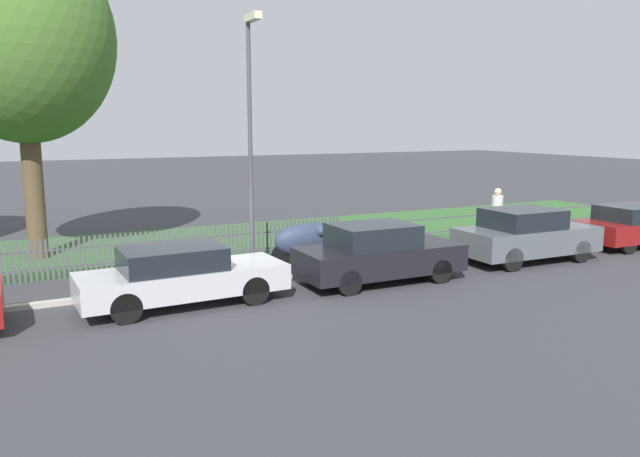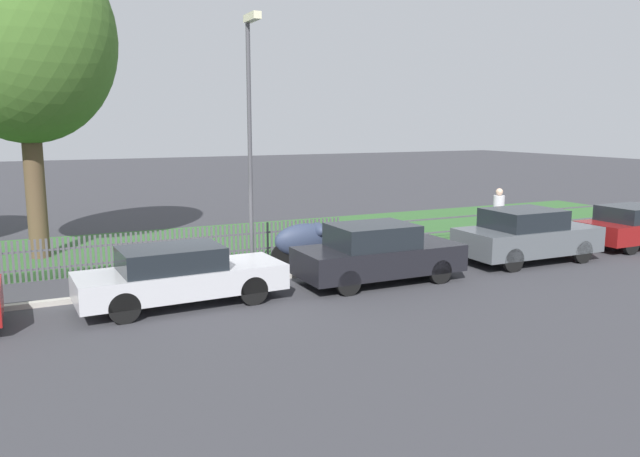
{
  "view_description": "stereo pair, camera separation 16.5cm",
  "coord_description": "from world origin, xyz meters",
  "px_view_note": "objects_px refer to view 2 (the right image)",
  "views": [
    {
      "loc": [
        -3.92,
        -14.61,
        4.04
      ],
      "look_at": [
        3.79,
        0.91,
        1.1
      ],
      "focal_mm": 35.0,
      "sensor_mm": 36.0,
      "label": 1
    },
    {
      "loc": [
        -3.78,
        -14.68,
        4.04
      ],
      "look_at": [
        3.79,
        0.91,
        1.1
      ],
      "focal_mm": 35.0,
      "sensor_mm": 36.0,
      "label": 2
    }
  ],
  "objects_px": {
    "parked_car_navy_estate": "(377,253)",
    "pedestrian_near_fence": "(498,212)",
    "covered_motorcycle": "(306,240)",
    "parked_car_white_van": "(634,226)",
    "tree_mid_park": "(24,40)",
    "parked_car_black_saloon": "(179,275)",
    "street_lamp": "(251,121)",
    "parked_car_red_compact": "(527,235)"
  },
  "relations": [
    {
      "from": "parked_car_navy_estate",
      "to": "pedestrian_near_fence",
      "type": "height_order",
      "value": "pedestrian_near_fence"
    },
    {
      "from": "parked_car_navy_estate",
      "to": "covered_motorcycle",
      "type": "distance_m",
      "value": 2.81
    },
    {
      "from": "parked_car_white_van",
      "to": "tree_mid_park",
      "type": "height_order",
      "value": "tree_mid_park"
    },
    {
      "from": "parked_car_black_saloon",
      "to": "street_lamp",
      "type": "distance_m",
      "value": 4.43
    },
    {
      "from": "parked_car_black_saloon",
      "to": "parked_car_red_compact",
      "type": "height_order",
      "value": "parked_car_red_compact"
    },
    {
      "from": "parked_car_navy_estate",
      "to": "parked_car_red_compact",
      "type": "xyz_separation_m",
      "value": [
        5.19,
        0.17,
        0.03
      ]
    },
    {
      "from": "street_lamp",
      "to": "covered_motorcycle",
      "type": "bearing_deg",
      "value": 25.62
    },
    {
      "from": "parked_car_black_saloon",
      "to": "pedestrian_near_fence",
      "type": "bearing_deg",
      "value": 11.0
    },
    {
      "from": "pedestrian_near_fence",
      "to": "street_lamp",
      "type": "bearing_deg",
      "value": -150.92
    },
    {
      "from": "parked_car_red_compact",
      "to": "pedestrian_near_fence",
      "type": "bearing_deg",
      "value": 64.79
    },
    {
      "from": "parked_car_navy_estate",
      "to": "parked_car_white_van",
      "type": "xyz_separation_m",
      "value": [
        9.98,
        0.27,
        -0.06
      ]
    },
    {
      "from": "parked_car_navy_estate",
      "to": "street_lamp",
      "type": "distance_m",
      "value": 4.66
    },
    {
      "from": "parked_car_white_van",
      "to": "parked_car_red_compact",
      "type": "bearing_deg",
      "value": -178.72
    },
    {
      "from": "parked_car_black_saloon",
      "to": "covered_motorcycle",
      "type": "bearing_deg",
      "value": 28.62
    },
    {
      "from": "covered_motorcycle",
      "to": "parked_car_black_saloon",
      "type": "bearing_deg",
      "value": -146.54
    },
    {
      "from": "covered_motorcycle",
      "to": "pedestrian_near_fence",
      "type": "distance_m",
      "value": 7.3
    },
    {
      "from": "pedestrian_near_fence",
      "to": "parked_car_black_saloon",
      "type": "bearing_deg",
      "value": -144.5
    },
    {
      "from": "parked_car_white_van",
      "to": "pedestrian_near_fence",
      "type": "relative_size",
      "value": 2.06
    },
    {
      "from": "tree_mid_park",
      "to": "pedestrian_near_fence",
      "type": "relative_size",
      "value": 5.06
    },
    {
      "from": "parked_car_black_saloon",
      "to": "parked_car_red_compact",
      "type": "distance_m",
      "value": 10.24
    },
    {
      "from": "parked_car_navy_estate",
      "to": "covered_motorcycle",
      "type": "bearing_deg",
      "value": 106.49
    },
    {
      "from": "parked_car_black_saloon",
      "to": "parked_car_red_compact",
      "type": "bearing_deg",
      "value": -2.12
    },
    {
      "from": "parked_car_black_saloon",
      "to": "tree_mid_park",
      "type": "xyz_separation_m",
      "value": [
        -2.63,
        6.9,
        5.69
      ]
    },
    {
      "from": "street_lamp",
      "to": "parked_car_white_van",
      "type": "bearing_deg",
      "value": -6.7
    },
    {
      "from": "parked_car_white_van",
      "to": "pedestrian_near_fence",
      "type": "bearing_deg",
      "value": 143.26
    },
    {
      "from": "parked_car_red_compact",
      "to": "street_lamp",
      "type": "bearing_deg",
      "value": 169.46
    },
    {
      "from": "parked_car_red_compact",
      "to": "parked_car_white_van",
      "type": "height_order",
      "value": "parked_car_red_compact"
    },
    {
      "from": "parked_car_navy_estate",
      "to": "tree_mid_park",
      "type": "relative_size",
      "value": 0.45
    },
    {
      "from": "pedestrian_near_fence",
      "to": "covered_motorcycle",
      "type": "bearing_deg",
      "value": -156.4
    },
    {
      "from": "pedestrian_near_fence",
      "to": "street_lamp",
      "type": "relative_size",
      "value": 0.28
    },
    {
      "from": "covered_motorcycle",
      "to": "street_lamp",
      "type": "distance_m",
      "value": 4.01
    },
    {
      "from": "parked_car_white_van",
      "to": "pedestrian_near_fence",
      "type": "distance_m",
      "value": 4.35
    },
    {
      "from": "parked_car_navy_estate",
      "to": "tree_mid_park",
      "type": "bearing_deg",
      "value": 137.83
    },
    {
      "from": "covered_motorcycle",
      "to": "tree_mid_park",
      "type": "distance_m",
      "value": 9.93
    },
    {
      "from": "parked_car_black_saloon",
      "to": "parked_car_navy_estate",
      "type": "xyz_separation_m",
      "value": [
        5.04,
        -0.15,
        0.06
      ]
    },
    {
      "from": "parked_car_red_compact",
      "to": "pedestrian_near_fence",
      "type": "xyz_separation_m",
      "value": [
        1.32,
        2.7,
        0.26
      ]
    },
    {
      "from": "tree_mid_park",
      "to": "street_lamp",
      "type": "bearing_deg",
      "value": -46.86
    },
    {
      "from": "parked_car_red_compact",
      "to": "covered_motorcycle",
      "type": "bearing_deg",
      "value": 157.9
    },
    {
      "from": "parked_car_white_van",
      "to": "tree_mid_park",
      "type": "bearing_deg",
      "value": 159.03
    },
    {
      "from": "covered_motorcycle",
      "to": "tree_mid_park",
      "type": "bearing_deg",
      "value": 150.37
    },
    {
      "from": "parked_car_black_saloon",
      "to": "pedestrian_near_fence",
      "type": "distance_m",
      "value": 11.88
    },
    {
      "from": "parked_car_red_compact",
      "to": "tree_mid_park",
      "type": "distance_m",
      "value": 15.63
    }
  ]
}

